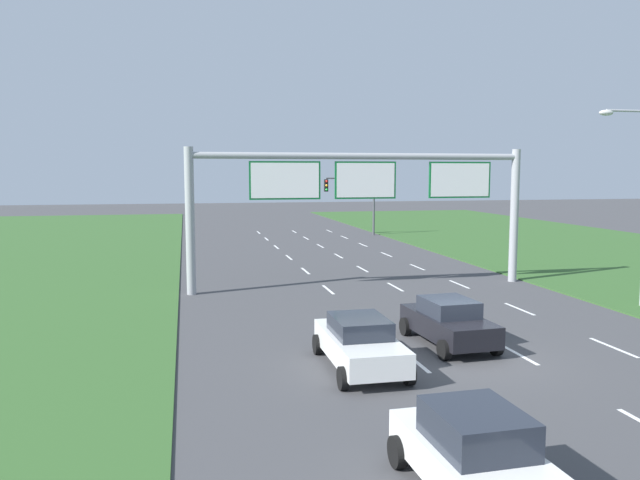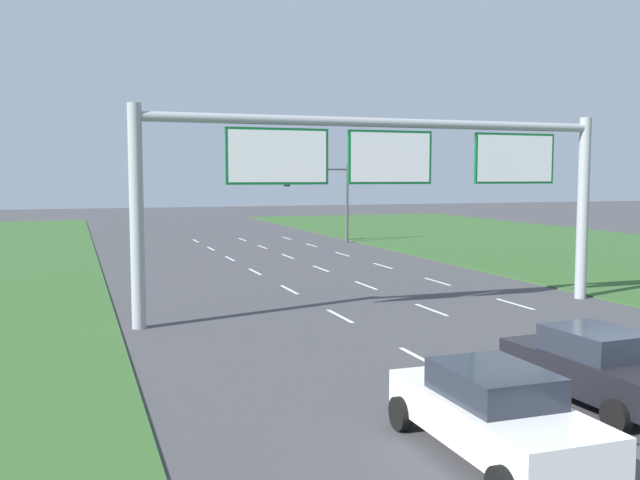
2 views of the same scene
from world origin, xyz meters
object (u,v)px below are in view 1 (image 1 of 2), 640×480
Objects in this scene: sign_gantry at (365,189)px; car_mid_lane at (476,454)px; car_lead_silver at (360,343)px; traffic_light_mast at (354,193)px; street_lamp at (640,190)px; car_near_red at (448,322)px.

car_mid_lane is at bearing -100.68° from sign_gantry.
traffic_light_mast is at bearing 75.24° from car_lead_silver.
street_lamp is at bearing -34.56° from sign_gantry.
car_mid_lane is 20.92m from sign_gantry.
car_lead_silver is (-3.62, -1.81, -0.01)m from car_near_red.
car_lead_silver is 7.59m from car_mid_lane.
car_lead_silver is 0.53× the size of street_lamp.
car_near_red is 36.41m from traffic_light_mast.
car_mid_lane is at bearing -114.22° from car_near_red.
car_lead_silver is 1.13× the size of car_mid_lane.
car_near_red is 1.07× the size of car_mid_lane.
traffic_light_mast is (6.24, 24.96, -1.09)m from sign_gantry.
car_near_red is 0.95× the size of car_lead_silver.
car_near_red is at bearing -159.77° from street_lamp.
traffic_light_mast is (6.42, 35.70, 3.07)m from car_near_red.
sign_gantry is at bearing -104.05° from traffic_light_mast.
street_lamp is (3.86, -31.92, 1.21)m from traffic_light_mast.
car_near_red is 0.25× the size of sign_gantry.
car_mid_lane is 46.31m from traffic_light_mast.
car_mid_lane is at bearing -102.55° from traffic_light_mast.
sign_gantry is 2.03× the size of street_lamp.
car_near_red is at bearing 67.26° from car_mid_lane.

